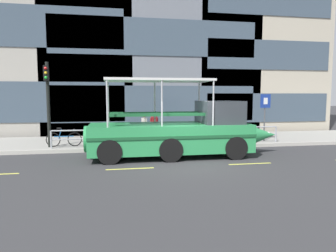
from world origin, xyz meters
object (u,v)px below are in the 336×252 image
object	(u,v)px
traffic_light_pole	(48,96)
pedestrian_mid_right	(144,125)
duck_tour_boat	(181,132)
parking_sign	(265,109)
pedestrian_near_bow	(215,122)
leaned_bicycle	(64,139)
pedestrian_mid_left	(154,124)

from	to	relation	value
traffic_light_pole	pedestrian_mid_right	distance (m)	5.11
duck_tour_boat	parking_sign	bearing A→B (deg)	25.48
parking_sign	pedestrian_near_bow	bearing A→B (deg)	161.47
leaned_bicycle	pedestrian_mid_right	world-z (taller)	pedestrian_mid_right
parking_sign	leaned_bicycle	size ratio (longest dim) A/B	1.51
parking_sign	duck_tour_boat	size ratio (longest dim) A/B	0.30
traffic_light_pole	pedestrian_mid_left	bearing A→B (deg)	9.56
parking_sign	pedestrian_mid_right	bearing A→B (deg)	174.68
parking_sign	pedestrian_mid_left	size ratio (longest dim) A/B	1.60
traffic_light_pole	leaned_bicycle	size ratio (longest dim) A/B	2.40
pedestrian_mid_left	pedestrian_mid_right	distance (m)	0.57
pedestrian_mid_right	duck_tour_boat	bearing A→B (deg)	-67.52
traffic_light_pole	parking_sign	xyz separation A→B (m)	(11.55, 0.18, -0.74)
parking_sign	pedestrian_near_bow	xyz separation A→B (m)	(-2.65, 0.89, -0.77)
parking_sign	leaned_bicycle	distance (m)	10.96
duck_tour_boat	pedestrian_near_bow	distance (m)	4.44
leaned_bicycle	pedestrian_near_bow	size ratio (longest dim) A/B	1.04
pedestrian_near_bow	pedestrian_mid_right	distance (m)	4.11
parking_sign	duck_tour_boat	xyz separation A→B (m)	(-5.42, -2.58, -0.88)
parking_sign	duck_tour_boat	world-z (taller)	duck_tour_boat
pedestrian_near_bow	pedestrian_mid_left	world-z (taller)	pedestrian_near_bow
leaned_bicycle	duck_tour_boat	xyz separation A→B (m)	(5.45, -2.53, 0.53)
parking_sign	leaned_bicycle	xyz separation A→B (m)	(-10.87, -0.05, -1.41)
pedestrian_near_bow	pedestrian_mid_left	bearing A→B (deg)	-177.38
traffic_light_pole	pedestrian_near_bow	xyz separation A→B (m)	(8.90, 1.06, -1.52)
pedestrian_near_bow	traffic_light_pole	bearing A→B (deg)	-173.18
pedestrian_near_bow	leaned_bicycle	bearing A→B (deg)	-173.50
duck_tour_boat	leaned_bicycle	bearing A→B (deg)	155.08
pedestrian_near_bow	pedestrian_mid_right	xyz separation A→B (m)	(-4.10, -0.26, -0.06)
duck_tour_boat	pedestrian_mid_right	size ratio (longest dim) A/B	5.59
pedestrian_near_bow	pedestrian_mid_right	size ratio (longest dim) A/B	1.06
parking_sign	pedestrian_mid_right	distance (m)	6.83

